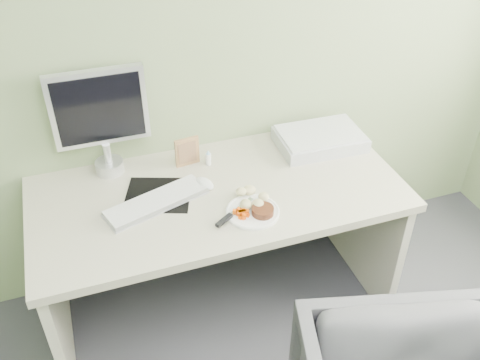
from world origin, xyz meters
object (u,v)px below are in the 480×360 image
object	(u,v)px
monitor	(101,117)
plate	(253,212)
desk	(219,222)
scanner	(320,140)

from	to	relation	value
monitor	plate	bearing A→B (deg)	-44.13
desk	plate	distance (m)	0.28
scanner	plate	bearing A→B (deg)	-140.33
scanner	monitor	distance (m)	1.03
desk	plate	xyz separation A→B (m)	(0.09, -0.19, 0.19)
desk	scanner	world-z (taller)	scanner
plate	monitor	xyz separation A→B (m)	(-0.51, 0.50, 0.27)
plate	scanner	xyz separation A→B (m)	(0.48, 0.37, 0.03)
scanner	monitor	size ratio (longest dim) A/B	0.83
scanner	desk	bearing A→B (deg)	-160.21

